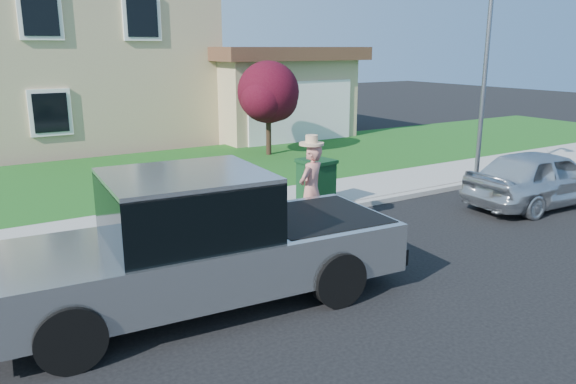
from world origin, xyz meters
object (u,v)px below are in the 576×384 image
(woman, at_px, (311,188))
(sedan, at_px, (541,178))
(ornamental_tree, at_px, (269,95))
(street_lamp, at_px, (486,79))
(pickup_truck, at_px, (197,245))
(trash_bin, at_px, (316,182))

(woman, bearing_deg, sedan, 144.11)
(ornamental_tree, relative_size, street_lamp, 0.62)
(pickup_truck, height_order, woman, woman)
(trash_bin, height_order, street_lamp, street_lamp)
(ornamental_tree, relative_size, trash_bin, 2.92)
(trash_bin, bearing_deg, woman, -136.94)
(woman, xyz_separation_m, street_lamp, (5.90, 0.78, 1.92))
(sedan, height_order, trash_bin, sedan)
(trash_bin, xyz_separation_m, street_lamp, (4.95, -0.40, 2.17))
(pickup_truck, bearing_deg, woman, 33.79)
(pickup_truck, distance_m, sedan, 8.96)
(sedan, xyz_separation_m, ornamental_tree, (-2.36, 8.61, 1.42))
(sedan, relative_size, street_lamp, 0.79)
(sedan, relative_size, trash_bin, 3.72)
(sedan, bearing_deg, trash_bin, 66.62)
(sedan, bearing_deg, woman, 81.27)
(street_lamp, bearing_deg, sedan, -73.00)
(ornamental_tree, bearing_deg, trash_bin, -111.25)
(ornamental_tree, distance_m, street_lamp, 7.15)
(ornamental_tree, bearing_deg, woman, -114.44)
(sedan, bearing_deg, pickup_truck, 96.88)
(sedan, distance_m, ornamental_tree, 9.04)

